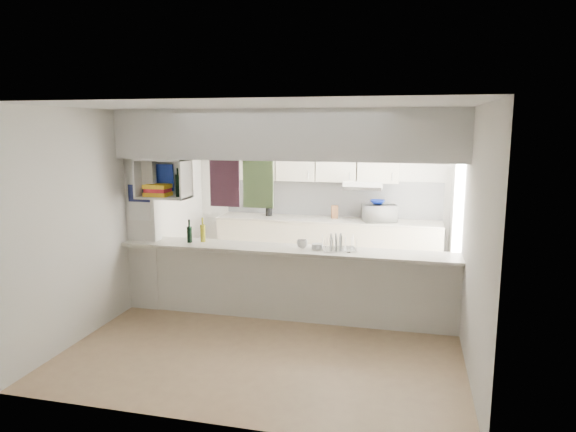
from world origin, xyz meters
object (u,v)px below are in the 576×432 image
(microwave, at_px, (380,213))
(bowl, at_px, (377,202))
(dish_rack, at_px, (339,243))
(wine_bottles, at_px, (196,233))

(microwave, distance_m, bowl, 0.17)
(dish_rack, bearing_deg, microwave, 64.86)
(dish_rack, xyz_separation_m, wine_bottles, (-1.85, -0.01, 0.03))
(microwave, relative_size, dish_rack, 1.07)
(microwave, xyz_separation_m, bowl, (-0.04, 0.03, 0.17))
(bowl, bearing_deg, wine_bottles, -136.61)
(dish_rack, bearing_deg, wine_bottles, 165.41)
(bowl, bearing_deg, dish_rack, -98.91)
(dish_rack, height_order, wine_bottles, wine_bottles)
(microwave, height_order, dish_rack, microwave)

